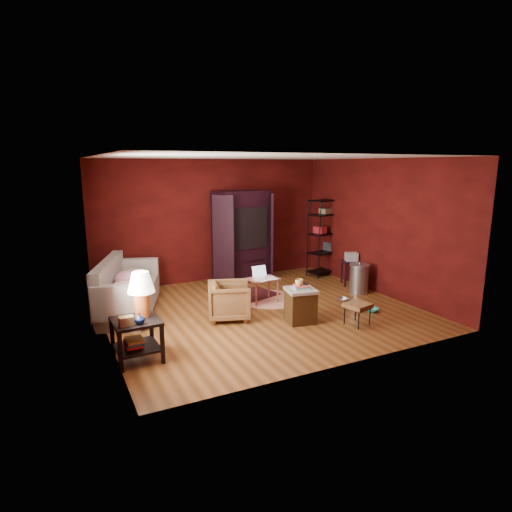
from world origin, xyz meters
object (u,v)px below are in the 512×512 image
Objects in this scene: sofa at (126,294)px; wire_shelving at (326,234)px; tv_armoire at (242,234)px; armchair at (229,299)px; hamper at (300,305)px; side_table at (139,308)px; laptop_desk at (262,281)px.

sofa is 1.03× the size of wire_shelving.
sofa is at bearing -167.21° from tv_armoire.
armchair is 0.35× the size of tv_armoire.
tv_armoire is (2.86, 1.19, 0.72)m from sofa.
armchair is at bearing 146.39° from hamper.
side_table reaches higher than sofa.
tv_armoire reaches higher than hamper.
wire_shelving is (4.93, 0.80, 0.64)m from sofa.
hamper is 0.95× the size of laptop_desk.
hamper is 1.27m from laptop_desk.
laptop_desk is (2.67, 1.46, -0.29)m from side_table.
side_table is 1.80× the size of hamper.
sofa is 2.70× the size of laptop_desk.
laptop_desk is at bearing -110.80° from tv_armoire.
armchair is (1.58, -1.07, -0.01)m from sofa.
wire_shelving is (3.35, 1.87, 0.66)m from armchair.
tv_armoire is (0.24, 2.95, 0.78)m from hamper.
tv_armoire is at bearing 74.25° from laptop_desk.
side_table is 4.37m from tv_armoire.
tv_armoire reaches higher than laptop_desk.
side_table is 5.79m from wire_shelving.
laptop_desk is at bearing -83.86° from sofa.
armchair is at bearing -153.94° from laptop_desk.
sofa is 2.01m from side_table.
armchair is 0.39× the size of wire_shelving.
side_table is 1.72× the size of laptop_desk.
tv_armoire reaches higher than sofa.
wire_shelving is (5.08, 2.76, 0.28)m from side_table.
armchair is 1.10m from laptop_desk.
laptop_desk reaches higher than hamper.
hamper is at bearing -147.18° from wire_shelving.
side_table is at bearing 136.65° from armchair.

